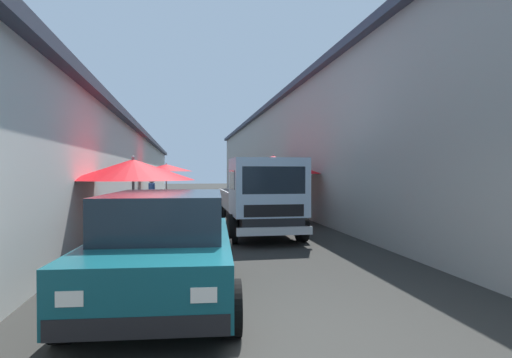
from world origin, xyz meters
name	(u,v)px	position (x,y,z in m)	size (l,w,h in m)	color
ground	(213,213)	(13.50, 0.00, 0.00)	(90.00, 90.00, 0.00)	#282826
building_left_whitewash	(57,169)	(15.75, 6.78, 1.88)	(49.80, 7.50, 3.75)	silver
building_right_concrete	(346,153)	(15.75, -6.78, 2.69)	(49.80, 7.50, 5.36)	gray
fruit_stall_far_left	(287,176)	(9.73, -2.23, 1.59)	(2.23, 2.23, 2.17)	#9E9EA3
fruit_stall_mid_lane	(273,166)	(12.44, -2.34, 2.00)	(2.83, 2.83, 2.47)	#9E9EA3
fruit_stall_near_right	(167,173)	(16.52, 2.03, 1.68)	(2.52, 2.52, 2.19)	#9E9EA3
fruit_stall_far_right	(133,176)	(5.62, 2.29, 1.65)	(2.69, 2.69, 2.10)	#9E9EA3
hatchback_car	(165,245)	(1.99, 1.44, 0.74)	(4.02, 2.16, 1.45)	#0F4C56
delivery_truck	(262,199)	(6.83, -0.82, 1.04)	(4.93, 1.99, 2.08)	black
vendor_by_crates	(152,197)	(10.19, 2.25, 0.91)	(0.64, 0.23, 1.59)	#232328
parked_scooter	(166,210)	(10.44, 1.81, 0.45)	(1.66, 0.61, 1.14)	black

